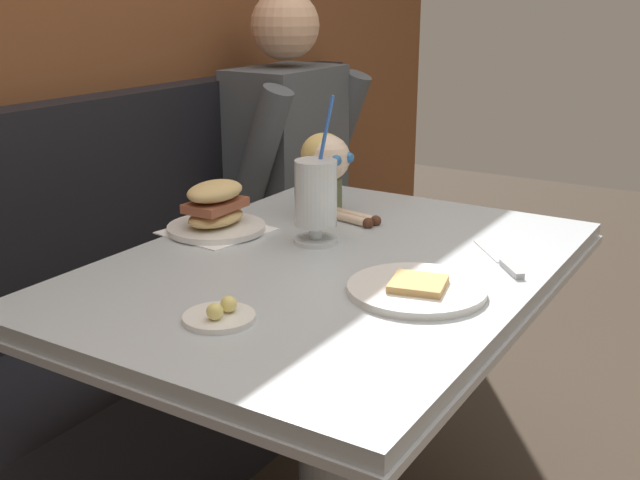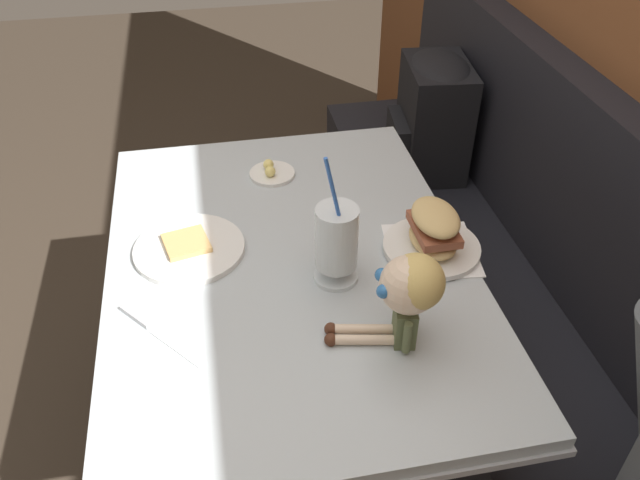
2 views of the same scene
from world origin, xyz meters
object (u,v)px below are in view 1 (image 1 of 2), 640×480
sandwich_plate (216,212)px  seated_doll (327,162)px  butter_saucer (220,315)px  milkshake_glass (316,198)px  toast_plate (417,289)px  butter_knife (505,264)px  diner_patron (297,160)px

sandwich_plate → seated_doll: size_ratio=0.98×
butter_saucer → milkshake_glass: bearing=10.9°
sandwich_plate → toast_plate: bearing=-100.7°
seated_doll → butter_saucer: bearing=-164.5°
butter_knife → diner_patron: (0.61, 0.89, -0.00)m
butter_knife → seated_doll: bearing=75.3°
milkshake_glass → butter_saucer: (-0.43, -0.08, -0.09)m
sandwich_plate → diner_patron: 0.77m
toast_plate → butter_saucer: 0.36m
diner_patron → butter_knife: bearing=-124.3°
toast_plate → diner_patron: bearing=44.0°
milkshake_glass → sandwich_plate: bearing=102.2°
milkshake_glass → seated_doll: milkshake_glass is taller
toast_plate → sandwich_plate: 0.55m
butter_knife → diner_patron: bearing=55.7°
milkshake_glass → diner_patron: (0.67, 0.49, -0.10)m
sandwich_plate → butter_knife: bearing=-79.2°
butter_saucer → diner_patron: (1.11, 0.57, -0.01)m
toast_plate → seated_doll: size_ratio=1.10×
sandwich_plate → butter_knife: 0.64m
butter_knife → seated_doll: 0.52m
toast_plate → seated_doll: (0.35, 0.40, 0.12)m
toast_plate → butter_knife: 0.24m
seated_doll → diner_patron: diner_patron is taller
toast_plate → milkshake_glass: milkshake_glass is taller
milkshake_glass → sandwich_plate: 0.24m
toast_plate → sandwich_plate: (0.10, 0.54, 0.04)m
toast_plate → diner_patron: diner_patron is taller
seated_doll → sandwich_plate: bearing=150.4°
toast_plate → butter_knife: toast_plate is taller
milkshake_glass → diner_patron: size_ratio=0.39×
toast_plate → sandwich_plate: size_ratio=1.12×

